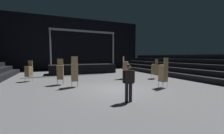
{
  "coord_description": "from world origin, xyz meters",
  "views": [
    {
      "loc": [
        -3.61,
        -8.08,
        2.04
      ],
      "look_at": [
        -0.18,
        -0.09,
        1.4
      ],
      "focal_mm": 22.9,
      "sensor_mm": 36.0,
      "label": 1
    }
  ],
  "objects_px": {
    "chair_stack_mid_centre": "(155,69)",
    "chair_stack_mid_right": "(60,72)",
    "stage_riser": "(83,68)",
    "chair_stack_mid_left": "(163,73)",
    "man_with_tie": "(129,81)",
    "chair_stack_rear_left": "(125,68)",
    "chair_stack_front_left": "(75,72)",
    "chair_stack_front_right": "(29,71)"
  },
  "relations": [
    {
      "from": "chair_stack_mid_right",
      "to": "chair_stack_mid_centre",
      "type": "xyz_separation_m",
      "value": [
        8.23,
        -0.31,
        -0.04
      ]
    },
    {
      "from": "stage_riser",
      "to": "chair_stack_mid_centre",
      "type": "height_order",
      "value": "stage_riser"
    },
    {
      "from": "chair_stack_rear_left",
      "to": "stage_riser",
      "type": "bearing_deg",
      "value": -117.58
    },
    {
      "from": "chair_stack_mid_left",
      "to": "chair_stack_mid_right",
      "type": "distance_m",
      "value": 7.15
    },
    {
      "from": "chair_stack_mid_right",
      "to": "chair_stack_rear_left",
      "type": "bearing_deg",
      "value": -165.02
    },
    {
      "from": "stage_riser",
      "to": "chair_stack_mid_right",
      "type": "bearing_deg",
      "value": -114.47
    },
    {
      "from": "chair_stack_mid_left",
      "to": "chair_stack_mid_right",
      "type": "relative_size",
      "value": 1.05
    },
    {
      "from": "stage_riser",
      "to": "chair_stack_mid_left",
      "type": "bearing_deg",
      "value": -73.14
    },
    {
      "from": "stage_riser",
      "to": "chair_stack_rear_left",
      "type": "relative_size",
      "value": 3.77
    },
    {
      "from": "stage_riser",
      "to": "chair_stack_rear_left",
      "type": "bearing_deg",
      "value": -65.74
    },
    {
      "from": "stage_riser",
      "to": "man_with_tie",
      "type": "relative_size",
      "value": 4.54
    },
    {
      "from": "chair_stack_mid_right",
      "to": "chair_stack_rear_left",
      "type": "height_order",
      "value": "chair_stack_rear_left"
    },
    {
      "from": "chair_stack_front_right",
      "to": "chair_stack_mid_right",
      "type": "xyz_separation_m",
      "value": [
        2.27,
        -2.45,
        0.08
      ]
    },
    {
      "from": "man_with_tie",
      "to": "chair_stack_mid_left",
      "type": "relative_size",
      "value": 0.87
    },
    {
      "from": "chair_stack_front_right",
      "to": "stage_riser",
      "type": "bearing_deg",
      "value": -104.75
    },
    {
      "from": "stage_riser",
      "to": "chair_stack_mid_left",
      "type": "xyz_separation_m",
      "value": [
        3.12,
        -10.29,
        0.36
      ]
    },
    {
      "from": "chair_stack_mid_centre",
      "to": "chair_stack_mid_left",
      "type": "bearing_deg",
      "value": 161.36
    },
    {
      "from": "chair_stack_mid_left",
      "to": "chair_stack_mid_right",
      "type": "xyz_separation_m",
      "value": [
        -6.13,
        3.68,
        -0.04
      ]
    },
    {
      "from": "chair_stack_rear_left",
      "to": "chair_stack_front_left",
      "type": "bearing_deg",
      "value": -30.92
    },
    {
      "from": "man_with_tie",
      "to": "chair_stack_mid_centre",
      "type": "height_order",
      "value": "chair_stack_mid_centre"
    },
    {
      "from": "chair_stack_mid_centre",
      "to": "chair_stack_mid_right",
      "type": "bearing_deg",
      "value": 101.11
    },
    {
      "from": "chair_stack_front_left",
      "to": "chair_stack_mid_right",
      "type": "bearing_deg",
      "value": 130.01
    },
    {
      "from": "chair_stack_front_right",
      "to": "man_with_tie",
      "type": "bearing_deg",
      "value": 158.76
    },
    {
      "from": "chair_stack_mid_centre",
      "to": "chair_stack_rear_left",
      "type": "bearing_deg",
      "value": 82.47
    },
    {
      "from": "chair_stack_mid_centre",
      "to": "chair_stack_rear_left",
      "type": "height_order",
      "value": "chair_stack_rear_left"
    },
    {
      "from": "chair_stack_front_left",
      "to": "chair_stack_front_right",
      "type": "relative_size",
      "value": 1.2
    },
    {
      "from": "stage_riser",
      "to": "chair_stack_mid_centre",
      "type": "relative_size",
      "value": 4.31
    },
    {
      "from": "chair_stack_front_left",
      "to": "stage_riser",
      "type": "bearing_deg",
      "value": 79.85
    },
    {
      "from": "man_with_tie",
      "to": "chair_stack_mid_right",
      "type": "height_order",
      "value": "chair_stack_mid_right"
    },
    {
      "from": "chair_stack_mid_right",
      "to": "chair_stack_rear_left",
      "type": "relative_size",
      "value": 0.92
    },
    {
      "from": "chair_stack_front_right",
      "to": "chair_stack_mid_right",
      "type": "distance_m",
      "value": 3.35
    },
    {
      "from": "chair_stack_front_left",
      "to": "chair_stack_mid_right",
      "type": "relative_size",
      "value": 1.09
    },
    {
      "from": "man_with_tie",
      "to": "chair_stack_mid_centre",
      "type": "xyz_separation_m",
      "value": [
        5.66,
        5.07,
        -0.06
      ]
    },
    {
      "from": "chair_stack_mid_right",
      "to": "chair_stack_mid_centre",
      "type": "height_order",
      "value": "chair_stack_mid_right"
    },
    {
      "from": "stage_riser",
      "to": "chair_stack_front_right",
      "type": "relative_size",
      "value": 4.52
    },
    {
      "from": "stage_riser",
      "to": "chair_stack_front_left",
      "type": "height_order",
      "value": "stage_riser"
    },
    {
      "from": "chair_stack_front_left",
      "to": "chair_stack_mid_right",
      "type": "distance_m",
      "value": 1.47
    },
    {
      "from": "chair_stack_mid_left",
      "to": "chair_stack_rear_left",
      "type": "distance_m",
      "value": 4.35
    },
    {
      "from": "stage_riser",
      "to": "chair_stack_mid_right",
      "type": "distance_m",
      "value": 7.27
    },
    {
      "from": "chair_stack_front_left",
      "to": "chair_stack_mid_centre",
      "type": "distance_m",
      "value": 7.45
    },
    {
      "from": "chair_stack_front_right",
      "to": "chair_stack_rear_left",
      "type": "relative_size",
      "value": 0.83
    },
    {
      "from": "stage_riser",
      "to": "chair_stack_rear_left",
      "type": "height_order",
      "value": "stage_riser"
    }
  ]
}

